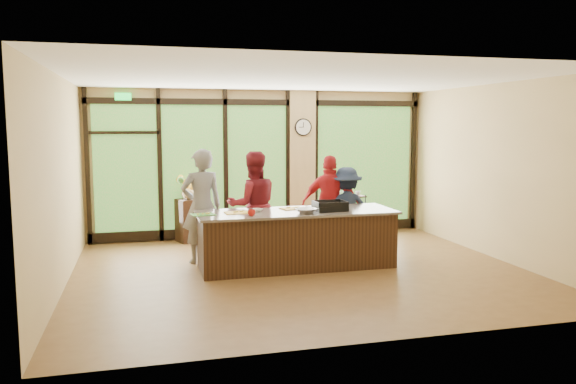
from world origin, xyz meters
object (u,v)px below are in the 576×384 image
cook_left (202,206)px  bar_cart (348,209)px  island_base (296,240)px  flower_stand (189,220)px  roasting_pan (330,208)px  cook_right (346,210)px

cook_left → bar_cart: bearing=-164.6°
island_base → cook_left: cook_left is taller
flower_stand → cook_left: bearing=-107.4°
island_base → flower_stand: (-1.53, 2.45, -0.02)m
flower_stand → bar_cart: 3.25m
cook_left → roasting_pan: (1.98, -0.80, 0.01)m
flower_stand → island_base: bearing=-78.0°
roasting_pan → cook_left: bearing=155.9°
bar_cart → roasting_pan: bearing=-128.1°
roasting_pan → bar_cart: (1.18, 2.30, -0.40)m
cook_right → flower_stand: 3.18m
island_base → flower_stand: size_ratio=3.66×
island_base → cook_right: bearing=33.2°
cook_right → flower_stand: cook_right is taller
cook_left → cook_right: 2.59m
roasting_pan → bar_cart: 2.62m
island_base → flower_stand: island_base is taller
island_base → bar_cart: 2.77m
cook_left → roasting_pan: cook_left is taller
cook_right → roasting_pan: cook_right is taller
cook_left → cook_right: (2.58, 0.07, -0.18)m
island_base → cook_right: size_ratio=2.00×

